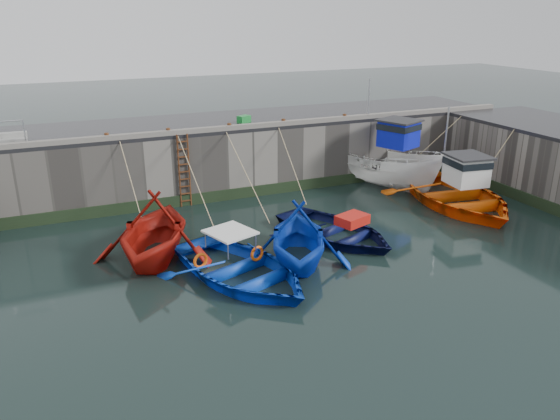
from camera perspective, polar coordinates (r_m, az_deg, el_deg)
name	(u,v)px	position (r m, az deg, el deg)	size (l,w,h in m)	color
ground	(335,300)	(16.48, 5.74, -9.33)	(120.00, 120.00, 0.00)	black
quay_back	(212,155)	(26.79, -7.12, 5.72)	(30.00, 5.00, 3.00)	slate
road_back	(211,123)	(26.45, -7.27, 9.04)	(30.00, 5.00, 0.16)	black
kerb_back	(226,128)	(24.21, -5.70, 8.52)	(30.00, 0.30, 0.20)	slate
algae_back	(229,195)	(24.81, -5.33, 1.61)	(30.00, 0.08, 0.50)	black
algae_right	(559,211)	(25.49, 27.14, -0.08)	(0.08, 15.00, 0.50)	black
ladder	(184,171)	(23.87, -9.97, 4.02)	(0.51, 0.08, 3.20)	#3F1E0F
boat_near_white	(156,258)	(19.52, -12.84, -4.87)	(4.36, 5.05, 2.66)	#A8170E
boat_near_white_rope	(138,222)	(22.92, -14.63, -1.22)	(0.04, 3.56, 3.10)	tan
boat_near_blue	(241,279)	(17.66, -4.09, -7.16)	(4.07, 5.70, 1.18)	blue
boat_near_blue_rope	(199,225)	(22.08, -8.44, -1.58)	(0.04, 5.72, 3.10)	tan
boat_near_blacktrim	(297,261)	(18.77, 1.83, -5.38)	(3.96, 4.58, 2.42)	#0D3BC9
boat_near_blacktrim_rope	(249,216)	(22.88, -3.28, -0.61)	(0.04, 5.33, 3.10)	tan
boat_near_navy	(335,237)	(20.79, 5.76, -2.86)	(3.70, 5.18, 1.07)	#090F3D
boat_near_navy_rope	(290,204)	(24.25, 1.06, 0.63)	(0.04, 4.20, 3.10)	tan
boat_far_white	(386,165)	(27.05, 11.06, 4.59)	(4.52, 6.64, 5.40)	white
boat_far_orange	(456,194)	(25.25, 17.89, 1.56)	(5.94, 7.69, 4.47)	#FF5F0D
fish_crate	(244,119)	(25.88, -3.80, 9.46)	(0.58, 0.37, 0.32)	#17812F
railing	(5,138)	(24.24, -26.79, 6.74)	(1.60, 1.05, 1.00)	#A5A8AD
bollard_a	(107,136)	(23.32, -17.65, 7.34)	(0.18, 0.18, 0.28)	#3F1E0F
bollard_b	(168,131)	(23.68, -11.60, 8.05)	(0.18, 0.18, 0.28)	#3F1E0F
bollard_c	(229,126)	(24.35, -5.33, 8.70)	(0.18, 0.18, 0.28)	#3F1E0F
bollard_d	(283,122)	(25.26, 0.35, 9.19)	(0.18, 0.18, 0.28)	#3F1E0F
bollard_e	(344,117)	(26.68, 6.76, 9.64)	(0.18, 0.18, 0.28)	#3F1E0F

